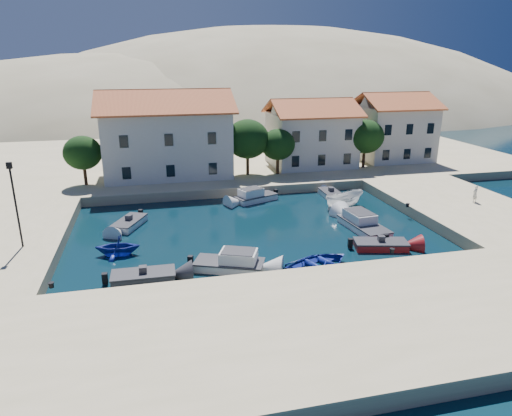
# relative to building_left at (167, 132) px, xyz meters

# --- Properties ---
(ground) EXTENTS (400.00, 400.00, 0.00)m
(ground) POSITION_rel_building_left_xyz_m (6.00, -28.00, -5.94)
(ground) COLOR black
(ground) RESTS_ON ground
(quay_south) EXTENTS (52.00, 12.00, 1.00)m
(quay_south) POSITION_rel_building_left_xyz_m (6.00, -34.00, -5.44)
(quay_south) COLOR tan
(quay_south) RESTS_ON ground
(quay_east) EXTENTS (11.00, 20.00, 1.00)m
(quay_east) POSITION_rel_building_left_xyz_m (26.50, -18.00, -5.44)
(quay_east) COLOR tan
(quay_east) RESTS_ON ground
(quay_west) EXTENTS (8.00, 20.00, 1.00)m
(quay_west) POSITION_rel_building_left_xyz_m (-13.00, -18.00, -5.44)
(quay_west) COLOR tan
(quay_west) RESTS_ON ground
(quay_north) EXTENTS (80.00, 36.00, 1.00)m
(quay_north) POSITION_rel_building_left_xyz_m (8.00, 10.00, -5.44)
(quay_north) COLOR tan
(quay_north) RESTS_ON ground
(hills) EXTENTS (254.00, 176.00, 99.00)m
(hills) POSITION_rel_building_left_xyz_m (26.64, 95.62, -29.34)
(hills) COLOR gray
(hills) RESTS_ON ground
(building_left) EXTENTS (14.70, 9.45, 9.70)m
(building_left) POSITION_rel_building_left_xyz_m (0.00, 0.00, 0.00)
(building_left) COLOR beige
(building_left) RESTS_ON quay_north
(building_mid) EXTENTS (10.50, 8.40, 8.30)m
(building_mid) POSITION_rel_building_left_xyz_m (18.00, 1.00, -0.71)
(building_mid) COLOR beige
(building_mid) RESTS_ON quay_north
(building_right) EXTENTS (9.45, 8.40, 8.80)m
(building_right) POSITION_rel_building_left_xyz_m (30.00, 2.00, -0.46)
(building_right) COLOR beige
(building_right) RESTS_ON quay_north
(trees) EXTENTS (37.30, 5.30, 6.45)m
(trees) POSITION_rel_building_left_xyz_m (10.51, -2.54, -1.10)
(trees) COLOR #382314
(trees) RESTS_ON quay_north
(lamppost) EXTENTS (0.35, 0.25, 6.22)m
(lamppost) POSITION_rel_building_left_xyz_m (-11.50, -20.00, -1.18)
(lamppost) COLOR black
(lamppost) RESTS_ON quay_west
(bollards) EXTENTS (29.36, 9.56, 0.30)m
(bollards) POSITION_rel_building_left_xyz_m (8.80, -24.13, -4.79)
(bollards) COLOR black
(bollards) RESTS_ON ground
(motorboat_grey_sw) EXTENTS (4.17, 1.90, 1.25)m
(motorboat_grey_sw) POSITION_rel_building_left_xyz_m (-3.02, -25.56, -5.64)
(motorboat_grey_sw) COLOR #313035
(motorboat_grey_sw) RESTS_ON ground
(cabin_cruiser_south) EXTENTS (5.19, 3.71, 1.60)m
(cabin_cruiser_south) POSITION_rel_building_left_xyz_m (2.79, -25.11, -5.46)
(cabin_cruiser_south) COLOR white
(cabin_cruiser_south) RESTS_ON ground
(rowboat_south) EXTENTS (5.98, 5.19, 1.04)m
(rowboat_south) POSITION_rel_building_left_xyz_m (8.88, -26.48, -5.94)
(rowboat_south) COLOR navy
(rowboat_south) RESTS_ON ground
(motorboat_red_se) EXTENTS (4.33, 2.71, 1.25)m
(motorboat_red_se) POSITION_rel_building_left_xyz_m (14.81, -24.18, -5.64)
(motorboat_red_se) COLOR maroon
(motorboat_red_se) RESTS_ON ground
(cabin_cruiser_east) EXTENTS (2.75, 5.70, 1.60)m
(cabin_cruiser_east) POSITION_rel_building_left_xyz_m (15.33, -20.16, -5.46)
(cabin_cruiser_east) COLOR white
(cabin_cruiser_east) RESTS_ON ground
(boat_east) EXTENTS (4.73, 2.78, 1.72)m
(boat_east) POSITION_rel_building_left_xyz_m (16.28, -13.85, -5.94)
(boat_east) COLOR white
(boat_east) RESTS_ON ground
(motorboat_white_ne) EXTENTS (1.82, 3.75, 1.25)m
(motorboat_white_ne) POSITION_rel_building_left_xyz_m (16.37, -10.26, -5.64)
(motorboat_white_ne) COLOR white
(motorboat_white_ne) RESTS_ON ground
(rowboat_west) EXTENTS (3.53, 3.15, 1.70)m
(rowboat_west) POSITION_rel_building_left_xyz_m (-4.88, -20.77, -5.94)
(rowboat_west) COLOR navy
(rowboat_west) RESTS_ON ground
(motorboat_white_west) EXTENTS (3.23, 4.31, 1.25)m
(motorboat_white_west) POSITION_rel_building_left_xyz_m (-4.23, -14.68, -5.64)
(motorboat_white_west) COLOR white
(motorboat_white_west) RESTS_ON ground
(cabin_cruiser_north) EXTENTS (4.83, 3.42, 1.60)m
(cabin_cruiser_north) POSITION_rel_building_left_xyz_m (8.27, -9.82, -5.46)
(cabin_cruiser_north) COLOR white
(cabin_cruiser_north) RESTS_ON ground
(pedestrian) EXTENTS (0.67, 0.54, 1.61)m
(pedestrian) POSITION_rel_building_left_xyz_m (27.68, -18.07, -4.13)
(pedestrian) COLOR silver
(pedestrian) RESTS_ON quay_east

